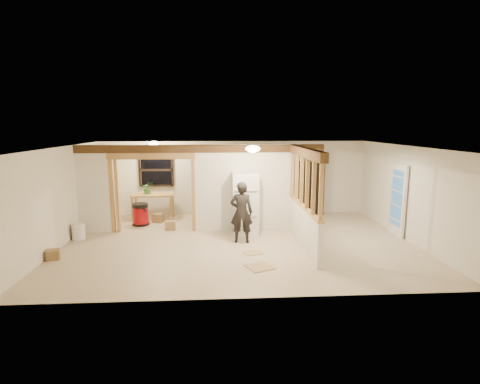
{
  "coord_description": "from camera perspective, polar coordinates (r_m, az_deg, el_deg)",
  "views": [
    {
      "loc": [
        -0.56,
        -9.44,
        3.04
      ],
      "look_at": [
        0.05,
        0.4,
        1.27
      ],
      "focal_mm": 28.0,
      "sensor_mm": 36.0,
      "label": 1
    }
  ],
  "objects": [
    {
      "name": "wall_back",
      "position": [
        12.83,
        -1.01,
        2.16
      ],
      "size": [
        9.0,
        0.01,
        2.5
      ],
      "primitive_type": "cube",
      "color": "silver",
      "rests_on": "floor"
    },
    {
      "name": "ceiling_dome_main",
      "position": [
        9.0,
        1.97,
        6.61
      ],
      "size": [
        0.36,
        0.36,
        0.16
      ],
      "primitive_type": "ellipsoid",
      "color": "#FFEABF",
      "rests_on": "ceiling"
    },
    {
      "name": "floor",
      "position": [
        9.93,
        -0.14,
        -7.66
      ],
      "size": [
        9.0,
        6.5,
        0.01
      ],
      "primitive_type": "cube",
      "color": "#C0AD8F",
      "rests_on": "ground"
    },
    {
      "name": "bucket",
      "position": [
        11.0,
        -23.4,
        -5.56
      ],
      "size": [
        0.39,
        0.39,
        0.43
      ],
      "primitive_type": "cylinder",
      "rotation": [
        0.0,
        0.0,
        0.16
      ],
      "color": "silver",
      "rests_on": "floor"
    },
    {
      "name": "pony_wall",
      "position": [
        9.64,
        9.59,
        -5.24
      ],
      "size": [
        0.12,
        3.2,
        1.0
      ],
      "primitive_type": "cube",
      "color": "silver",
      "rests_on": "floor"
    },
    {
      "name": "french_door",
      "position": [
        11.22,
        22.89,
        -1.11
      ],
      "size": [
        0.12,
        0.86,
        2.0
      ],
      "primitive_type": "cube",
      "color": "white",
      "rests_on": "floor"
    },
    {
      "name": "hanging_bulb",
      "position": [
        11.17,
        -10.99,
        5.58
      ],
      "size": [
        0.07,
        0.07,
        0.07
      ],
      "primitive_type": "ellipsoid",
      "color": "#FFD88C",
      "rests_on": "ceiling"
    },
    {
      "name": "bookshelf",
      "position": [
        13.04,
        10.63,
        0.61
      ],
      "size": [
        0.91,
        0.3,
        1.82
      ],
      "primitive_type": "cube",
      "color": "black",
      "rests_on": "floor"
    },
    {
      "name": "ceiling_dome_util",
      "position": [
        11.91,
        -13.01,
        7.23
      ],
      "size": [
        0.32,
        0.32,
        0.14
      ],
      "primitive_type": "ellipsoid",
      "color": "#FFEABF",
      "rests_on": "ceiling"
    },
    {
      "name": "header_beam_back",
      "position": [
        10.67,
        -5.93,
        6.58
      ],
      "size": [
        7.0,
        0.18,
        0.22
      ],
      "primitive_type": "cube",
      "color": "#51351B",
      "rests_on": "ceiling"
    },
    {
      "name": "doorway_frame",
      "position": [
        10.97,
        -13.14,
        -0.27
      ],
      "size": [
        2.46,
        0.14,
        2.2
      ],
      "primitive_type": "cube",
      "color": "tan",
      "rests_on": "floor"
    },
    {
      "name": "ceiling",
      "position": [
        9.47,
        -0.14,
        6.92
      ],
      "size": [
        9.0,
        6.5,
        0.01
      ],
      "primitive_type": "cube",
      "color": "white"
    },
    {
      "name": "stud_partition",
      "position": [
        9.4,
        9.8,
        1.59
      ],
      "size": [
        0.14,
        3.2,
        1.32
      ],
      "primitive_type": "cube",
      "color": "tan",
      "rests_on": "pony_wall"
    },
    {
      "name": "wall_right",
      "position": [
        10.86,
        24.29,
        -0.21
      ],
      "size": [
        0.01,
        6.5,
        2.5
      ],
      "primitive_type": "cube",
      "color": "silver",
      "rests_on": "floor"
    },
    {
      "name": "window_back",
      "position": [
        12.86,
        -12.67,
        3.28
      ],
      "size": [
        1.12,
        0.1,
        1.1
      ],
      "primitive_type": "cube",
      "color": "black",
      "rests_on": "wall_back"
    },
    {
      "name": "floor_panel_near",
      "position": [
        8.27,
        3.01,
        -11.32
      ],
      "size": [
        0.69,
        0.69,
        0.02
      ],
      "primitive_type": "cube",
      "rotation": [
        0.0,
        0.0,
        0.41
      ],
      "color": "tan",
      "rests_on": "floor"
    },
    {
      "name": "box_front",
      "position": [
        9.67,
        -26.57,
        -8.53
      ],
      "size": [
        0.33,
        0.3,
        0.23
      ],
      "primitive_type": "cube",
      "rotation": [
        0.0,
        0.0,
        0.26
      ],
      "color": "#967248",
      "rests_on": "floor"
    },
    {
      "name": "woman",
      "position": [
        9.71,
        0.21,
        -3.11
      ],
      "size": [
        0.62,
        0.44,
        1.61
      ],
      "primitive_type": "imported",
      "rotation": [
        0.0,
        0.0,
        3.04
      ],
      "color": "black",
      "rests_on": "floor"
    },
    {
      "name": "wall_left",
      "position": [
        10.38,
        -25.77,
        -0.77
      ],
      "size": [
        0.01,
        6.5,
        2.5
      ],
      "primitive_type": "cube",
      "color": "silver",
      "rests_on": "floor"
    },
    {
      "name": "box_util_b",
      "position": [
        12.18,
        -12.34,
        -3.84
      ],
      "size": [
        0.38,
        0.38,
        0.28
      ],
      "primitive_type": "cube",
      "rotation": [
        0.0,
        0.0,
        -0.33
      ],
      "color": "#967248",
      "rests_on": "floor"
    },
    {
      "name": "partition_left_stub",
      "position": [
        11.34,
        -21.41,
        0.39
      ],
      "size": [
        0.9,
        0.12,
        2.5
      ],
      "primitive_type": "cube",
      "color": "silver",
      "rests_on": "floor"
    },
    {
      "name": "box_util_a",
      "position": [
        11.25,
        -10.58,
        -5.0
      ],
      "size": [
        0.34,
        0.3,
        0.26
      ],
      "primitive_type": "cube",
      "rotation": [
        0.0,
        0.0,
        0.15
      ],
      "color": "#967248",
      "rests_on": "floor"
    },
    {
      "name": "partition_center",
      "position": [
        10.82,
        0.54,
        0.66
      ],
      "size": [
        2.8,
        0.12,
        2.5
      ],
      "primitive_type": "cube",
      "color": "silver",
      "rests_on": "floor"
    },
    {
      "name": "wall_front",
      "position": [
        6.47,
        1.59,
        -5.87
      ],
      "size": [
        9.0,
        0.01,
        2.5
      ],
      "primitive_type": "cube",
      "color": "silver",
      "rests_on": "floor"
    },
    {
      "name": "floor_panel_far",
      "position": [
        9.13,
        1.97,
        -9.22
      ],
      "size": [
        0.52,
        0.46,
        0.01
      ],
      "primitive_type": "cube",
      "rotation": [
        0.0,
        0.0,
        0.29
      ],
      "color": "tan",
      "rests_on": "floor"
    },
    {
      "name": "shop_vac",
      "position": [
        11.89,
        -14.92,
        -3.29
      ],
      "size": [
        0.54,
        0.54,
        0.68
      ],
      "primitive_type": "cylinder",
      "rotation": [
        0.0,
        0.0,
        0.02
      ],
      "color": "#92070B",
      "rests_on": "floor"
    },
    {
      "name": "potted_plant",
      "position": [
        12.44,
        -13.9,
        0.6
      ],
      "size": [
        0.45,
        0.42,
        0.4
      ],
      "primitive_type": "imported",
      "rotation": [
        0.0,
        0.0,
        0.35
      ],
      "color": "#2A752E",
      "rests_on": "work_table"
    },
    {
      "name": "work_table",
      "position": [
        12.54,
        -13.09,
        -2.16
      ],
      "size": [
        1.37,
        0.76,
        0.84
      ],
      "primitive_type": "cube",
      "rotation": [
        0.0,
        0.0,
        0.07
      ],
      "color": "tan",
      "rests_on": "floor"
    },
    {
      "name": "refrigerator",
      "position": [
        10.49,
        0.8,
        -1.77
      ],
      "size": [
        0.71,
        0.69,
        1.73
      ],
      "primitive_type": "cube",
      "color": "silver",
      "rests_on": "floor"
    },
    {
      "name": "header_beam_right",
      "position": [
        9.32,
        9.93,
        5.97
      ],
      "size": [
        0.18,
        3.3,
        0.22
      ],
      "primitive_type": "cube",
      "color": "#51351B",
      "rests_on": "ceiling"
    }
  ]
}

